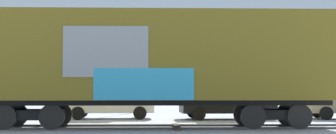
# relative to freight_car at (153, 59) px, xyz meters

# --- Properties ---
(ground_plane) EXTENTS (260.00, 260.00, 0.00)m
(ground_plane) POSITION_rel_freight_car_xyz_m (0.14, 0.00, -2.58)
(ground_plane) COLOR #B2B5BC
(track) EXTENTS (59.98, 5.32, 0.08)m
(track) POSITION_rel_freight_car_xyz_m (-0.21, -0.01, -2.54)
(track) COLOR #4C4742
(track) RESTS_ON ground_plane
(freight_car) EXTENTS (13.45, 3.87, 4.50)m
(freight_car) POSITION_rel_freight_car_xyz_m (0.00, 0.00, 0.00)
(freight_car) COLOR olive
(freight_car) RESTS_ON ground_plane
(flagpole) EXTENTS (0.68, 1.27, 8.71)m
(flagpole) POSITION_rel_freight_car_xyz_m (-2.11, 10.75, 2.78)
(flagpole) COLOR silver
(flagpole) RESTS_ON ground_plane
(hillside) EXTENTS (116.69, 28.33, 13.66)m
(hillside) POSITION_rel_freight_car_xyz_m (0.19, 72.25, 1.93)
(hillside) COLOR gray
(hillside) RESTS_ON ground_plane
(parked_car_white) EXTENTS (4.53, 2.41, 1.75)m
(parked_car_white) POSITION_rel_freight_car_xyz_m (-2.59, 5.37, -1.71)
(parked_car_white) COLOR silver
(parked_car_white) RESTS_ON ground_plane
(parked_car_black) EXTENTS (4.70, 2.40, 1.62)m
(parked_car_black) POSITION_rel_freight_car_xyz_m (3.23, 5.13, -1.77)
(parked_car_black) COLOR black
(parked_car_black) RESTS_ON ground_plane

